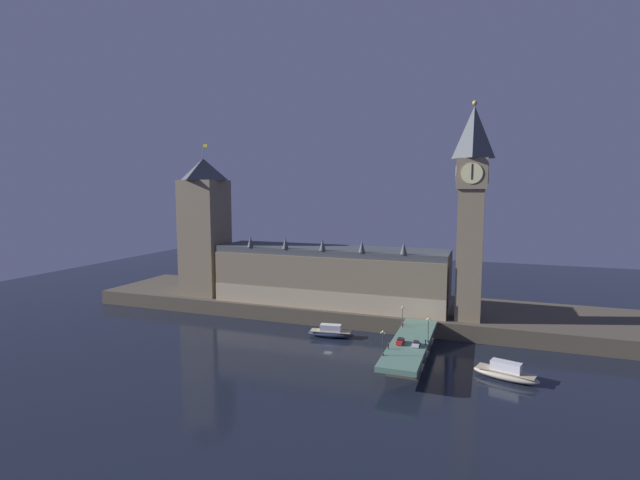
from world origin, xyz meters
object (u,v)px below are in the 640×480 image
object	(u,v)px
victoria_tower	(205,226)
pedestrian_mid_walk	(426,342)
street_lamp_near	(383,340)
clock_tower	(471,206)
pedestrian_near_rail	(388,346)
boat_downstream	(506,373)
street_lamp_mid	(428,327)
car_northbound_trail	(400,341)
car_southbound_lead	(416,344)
pedestrian_far_rail	(402,324)
street_lamp_far	(403,313)
boat_upstream	(331,332)

from	to	relation	value
victoria_tower	pedestrian_mid_walk	size ratio (longest dim) A/B	37.82
street_lamp_near	pedestrian_mid_walk	bearing A→B (deg)	52.94
clock_tower	pedestrian_near_rail	world-z (taller)	clock_tower
street_lamp_near	boat_downstream	size ratio (longest dim) A/B	0.39
pedestrian_near_rail	boat_downstream	size ratio (longest dim) A/B	0.10
boat_downstream	pedestrian_near_rail	bearing A→B (deg)	-170.94
street_lamp_mid	car_northbound_trail	bearing A→B (deg)	-151.83
pedestrian_mid_walk	boat_downstream	world-z (taller)	pedestrian_mid_walk
car_southbound_lead	victoria_tower	bearing A→B (deg)	157.51
pedestrian_far_rail	car_northbound_trail	bearing A→B (deg)	-82.11
pedestrian_near_rail	victoria_tower	bearing A→B (deg)	153.18
pedestrian_far_rail	pedestrian_near_rail	bearing A→B (deg)	-90.00
clock_tower	pedestrian_near_rail	distance (m)	57.44
victoria_tower	street_lamp_mid	xyz separation A→B (m)	(96.27, -34.55, -23.37)
pedestrian_near_rail	street_lamp_mid	xyz separation A→B (m)	(9.41, 9.37, 3.49)
pedestrian_far_rail	street_lamp_far	distance (m)	3.73
car_northbound_trail	car_southbound_lead	world-z (taller)	car_northbound_trail
clock_tower	boat_downstream	distance (m)	55.97
pedestrian_mid_walk	pedestrian_far_rail	distance (m)	17.23
pedestrian_mid_walk	street_lamp_mid	xyz separation A→B (m)	(0.40, 2.26, 3.56)
clock_tower	car_northbound_trail	size ratio (longest dim) A/B	16.43
street_lamp_far	boat_upstream	world-z (taller)	street_lamp_far
street_lamp_near	boat_downstream	bearing A→B (deg)	18.46
victoria_tower	street_lamp_mid	distance (m)	104.92
street_lamp_near	boat_upstream	world-z (taller)	street_lamp_near
victoria_tower	street_lamp_mid	bearing A→B (deg)	-19.74
clock_tower	boat_downstream	world-z (taller)	clock_tower
street_lamp_far	car_southbound_lead	bearing A→B (deg)	-69.28
boat_upstream	pedestrian_far_rail	bearing A→B (deg)	-1.51
street_lamp_far	pedestrian_near_rail	bearing A→B (deg)	-89.05
victoria_tower	street_lamp_near	distance (m)	102.28
car_southbound_lead	pedestrian_far_rail	xyz separation A→B (m)	(-6.76, 16.63, 0.31)
victoria_tower	pedestrian_far_rail	bearing A→B (deg)	-14.29
street_lamp_near	street_lamp_far	bearing A→B (deg)	90.00
pedestrian_near_rail	boat_downstream	xyz separation A→B (m)	(29.92, 4.77, -5.35)
clock_tower	pedestrian_near_rail	size ratio (longest dim) A/B	40.89
car_southbound_lead	street_lamp_near	bearing A→B (deg)	-124.25
boat_upstream	boat_downstream	world-z (taller)	boat_downstream
clock_tower	pedestrian_far_rail	distance (m)	45.07
car_southbound_lead	boat_downstream	xyz separation A→B (m)	(23.16, -0.39, -5.05)
clock_tower	pedestrian_far_rail	world-z (taller)	clock_tower
victoria_tower	pedestrian_far_rail	xyz separation A→B (m)	(86.86, -22.13, -26.86)
car_northbound_trail	pedestrian_mid_walk	size ratio (longest dim) A/B	2.66
pedestrian_mid_walk	pedestrian_far_rail	size ratio (longest dim) A/B	0.93
street_lamp_mid	pedestrian_far_rail	bearing A→B (deg)	127.14
clock_tower	victoria_tower	xyz separation A→B (m)	(-105.66, 3.96, -9.86)
pedestrian_near_rail	boat_upstream	world-z (taller)	pedestrian_near_rail
street_lamp_near	street_lamp_mid	xyz separation A→B (m)	(9.81, 14.72, 0.25)
car_southbound_lead	pedestrian_far_rail	world-z (taller)	pedestrian_far_rail
victoria_tower	car_southbound_lead	xyz separation A→B (m)	(93.62, -38.76, -27.16)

